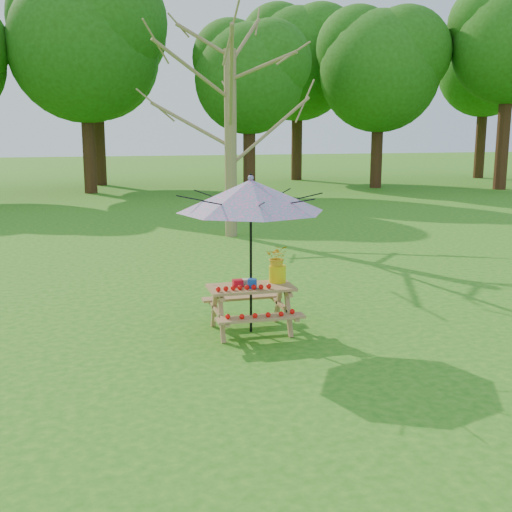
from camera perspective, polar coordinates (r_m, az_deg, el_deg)
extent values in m
plane|color=#206E14|center=(6.53, -7.69, -14.81)|extent=(120.00, 120.00, 0.00)
cylinder|color=olive|center=(16.97, -2.27, 9.83)|extent=(0.32, 0.32, 4.82)
cube|color=#987144|center=(9.05, -0.46, -2.82)|extent=(1.20, 0.62, 0.04)
cube|color=#987144|center=(8.62, 0.45, -5.56)|extent=(1.20, 0.22, 0.04)
cube|color=#987144|center=(9.64, -1.26, -3.71)|extent=(1.20, 0.22, 0.04)
cylinder|color=black|center=(8.95, -0.46, 0.13)|extent=(0.04, 0.04, 2.25)
cone|color=teal|center=(8.83, -0.47, 5.39)|extent=(2.23, 2.23, 0.44)
sphere|color=teal|center=(8.80, -0.47, 6.96)|extent=(0.08, 0.08, 0.08)
cube|color=red|center=(9.02, -1.63, -2.42)|extent=(0.14, 0.12, 0.10)
cylinder|color=#1644B3|center=(8.92, -0.34, -2.47)|extent=(0.13, 0.13, 0.13)
cube|color=beige|center=(9.17, -0.89, -2.28)|extent=(0.13, 0.13, 0.07)
cylinder|color=yellow|center=(9.26, 1.92, -1.59)|extent=(0.24, 0.24, 0.24)
imported|color=gold|center=(9.21, 1.93, -0.10)|extent=(0.40, 0.37, 0.37)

